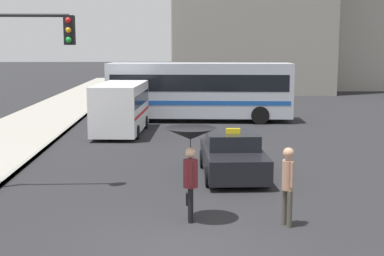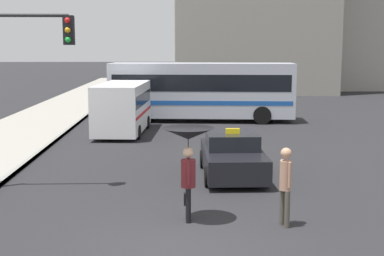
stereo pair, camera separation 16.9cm
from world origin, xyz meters
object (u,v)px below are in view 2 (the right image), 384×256
Objects in this scene: ambulance_van at (123,106)px; traffic_light at (8,63)px; city_bus at (202,89)px; pedestrian_man at (285,180)px; pedestrian_with_umbrella at (188,145)px; taxi at (232,156)px.

traffic_light reaches higher than ambulance_van.
city_bus is 5.63× the size of pedestrian_man.
ambulance_van is at bearing 78.03° from traffic_light.
pedestrian_with_umbrella is at bearing -178.98° from city_bus.
city_bus reaches higher than ambulance_van.
pedestrian_man is 8.26m from traffic_light.
pedestrian_man is (4.90, -13.67, -0.25)m from ambulance_van.
pedestrian_man is at bearing -101.23° from pedestrian_with_umbrella.
traffic_light is (-6.16, -14.51, 1.84)m from city_bus.
traffic_light is (-4.90, 2.97, 1.79)m from pedestrian_with_umbrella.
ambulance_van is (-4.25, 8.77, 0.68)m from taxi.
traffic_light is (-7.08, 3.41, 2.55)m from pedestrian_man.
pedestrian_with_umbrella is 0.43× the size of traffic_light.
taxi is at bearing 13.06° from traffic_light.
city_bus reaches higher than taxi.
pedestrian_man is at bearing -25.73° from traffic_light.
taxi is 7.24m from traffic_light.
pedestrian_with_umbrella is at bearing -119.84° from pedestrian_man.
ambulance_van reaches higher than taxi.
traffic_light reaches higher than taxi.
pedestrian_man is (2.18, -0.44, -0.75)m from pedestrian_with_umbrella.
ambulance_van is at bearing 142.00° from city_bus.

